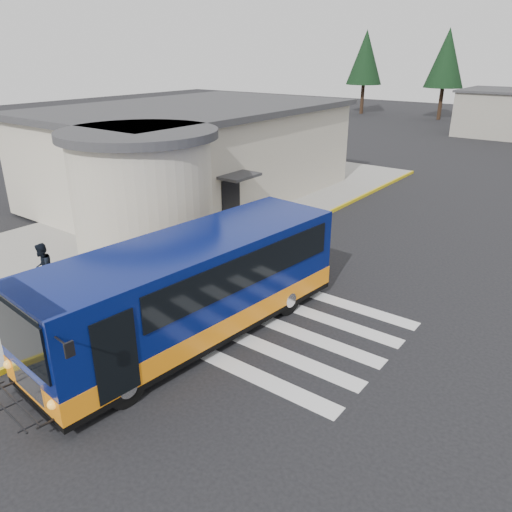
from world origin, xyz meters
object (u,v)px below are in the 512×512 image
Objects in this scene: pedestrian_a at (101,283)px; pedestrian_b at (43,268)px; transit_bus at (193,291)px; bollard at (37,327)px.

pedestrian_b is (-2.31, -0.53, 0.08)m from pedestrian_a.
pedestrian_b is at bearing -163.51° from transit_bus.
pedestrian_a is 2.37m from pedestrian_b.
transit_bus is 8.53× the size of bollard.
pedestrian_b is 3.60m from bollard.
pedestrian_a reaches higher than bollard.
transit_bus is 6.25× the size of pedestrian_b.
bollard is at bearing -125.54° from transit_bus.
pedestrian_b is at bearing 106.77° from pedestrian_a.
pedestrian_a is 1.23× the size of bollard.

